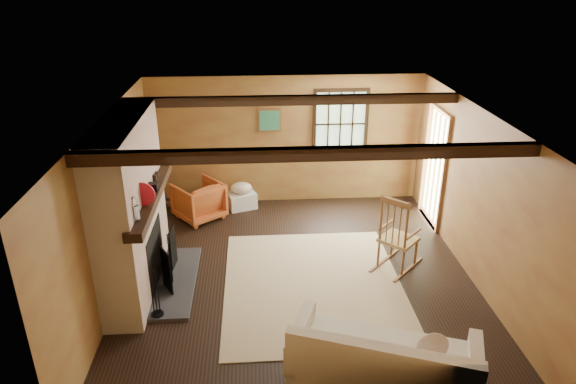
{
  "coord_description": "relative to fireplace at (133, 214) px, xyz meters",
  "views": [
    {
      "loc": [
        -0.57,
        -6.3,
        4.14
      ],
      "look_at": [
        -0.12,
        0.4,
        1.19
      ],
      "focal_mm": 32.0,
      "sensor_mm": 36.0,
      "label": 1
    }
  ],
  "objects": [
    {
      "name": "basket_pillow",
      "position": [
        1.38,
        2.45,
        -0.7
      ],
      "size": [
        0.4,
        0.32,
        0.2
      ],
      "primitive_type": "ellipsoid",
      "rotation": [
        0.0,
        0.0,
        0.01
      ],
      "color": "white",
      "rests_on": "laundry_basket"
    },
    {
      "name": "laundry_basket",
      "position": [
        1.38,
        2.45,
        -0.95
      ],
      "size": [
        0.6,
        0.52,
        0.3
      ],
      "primitive_type": "cube",
      "rotation": [
        0.0,
        0.0,
        0.33
      ],
      "color": "white",
      "rests_on": "ground"
    },
    {
      "name": "room_envelope",
      "position": [
        2.45,
        0.26,
        0.53
      ],
      "size": [
        5.02,
        5.52,
        2.44
      ],
      "color": "olive",
      "rests_on": "ground"
    },
    {
      "name": "firewood_pile",
      "position": [
        0.33,
        2.57,
        -0.97
      ],
      "size": [
        0.72,
        0.13,
        0.26
      ],
      "color": "brown",
      "rests_on": "ground"
    },
    {
      "name": "rug",
      "position": [
        2.43,
        -0.2,
        -1.1
      ],
      "size": [
        2.5,
        3.0,
        0.01
      ],
      "primitive_type": "cube",
      "color": "#D2BB8C",
      "rests_on": "ground"
    },
    {
      "name": "ground",
      "position": [
        2.23,
        0.0,
        -1.1
      ],
      "size": [
        5.5,
        5.5,
        0.0
      ],
      "primitive_type": "plane",
      "color": "black",
      "rests_on": "ground"
    },
    {
      "name": "fireplace",
      "position": [
        0.0,
        0.0,
        0.0
      ],
      "size": [
        1.02,
        2.3,
        2.4
      ],
      "color": "#99513B",
      "rests_on": "ground"
    },
    {
      "name": "armchair",
      "position": [
        0.63,
        2.06,
        -0.76
      ],
      "size": [
        1.05,
        1.05,
        0.69
      ],
      "primitive_type": "imported",
      "rotation": [
        0.0,
        0.0,
        -2.47
      ],
      "color": "#BF6026",
      "rests_on": "ground"
    },
    {
      "name": "rocking_chair",
      "position": [
        3.7,
        0.2,
        -0.6
      ],
      "size": [
        0.91,
        0.93,
        1.19
      ],
      "rotation": [
        0.0,
        0.0,
        2.38
      ],
      "color": "tan",
      "rests_on": "ground"
    },
    {
      "name": "sofa",
      "position": [
        2.94,
        -2.16,
        -0.82
      ],
      "size": [
        2.14,
        1.49,
        0.79
      ],
      "rotation": [
        0.0,
        0.0,
        -0.35
      ],
      "color": "white",
      "rests_on": "ground"
    }
  ]
}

